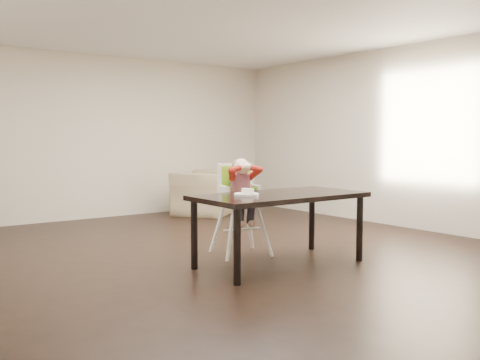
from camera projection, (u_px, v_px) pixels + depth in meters
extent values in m
plane|color=black|center=(237.00, 250.00, 6.32)|extent=(7.00, 7.00, 0.00)
cube|color=beige|center=(116.00, 137.00, 9.03)|extent=(6.00, 0.02, 2.70)
cube|color=beige|center=(399.00, 137.00, 7.99)|extent=(0.02, 7.00, 2.70)
cube|color=white|center=(237.00, 18.00, 6.11)|extent=(6.00, 7.00, 0.02)
cube|color=black|center=(280.00, 196.00, 5.56)|extent=(1.80, 0.90, 0.05)
cylinder|color=black|center=(237.00, 247.00, 4.81)|extent=(0.07, 0.07, 0.70)
cylinder|color=black|center=(360.00, 229.00, 5.78)|extent=(0.07, 0.07, 0.70)
cylinder|color=black|center=(194.00, 235.00, 5.40)|extent=(0.07, 0.07, 0.70)
cylinder|color=black|center=(312.00, 220.00, 6.37)|extent=(0.07, 0.07, 0.70)
cylinder|color=white|center=(230.00, 233.00, 5.82)|extent=(0.05, 0.05, 0.58)
cylinder|color=white|center=(265.00, 231.00, 5.98)|extent=(0.05, 0.05, 0.58)
cylinder|color=white|center=(217.00, 227.00, 6.21)|extent=(0.05, 0.05, 0.58)
cylinder|color=white|center=(250.00, 225.00, 6.37)|extent=(0.05, 0.05, 0.58)
cube|color=white|center=(241.00, 204.00, 6.07)|extent=(0.49, 0.46, 0.05)
cube|color=#7DC018|center=(241.00, 201.00, 6.07)|extent=(0.40, 0.38, 0.03)
cube|color=white|center=(235.00, 182.00, 6.20)|extent=(0.42, 0.15, 0.44)
cube|color=#7DC018|center=(236.00, 183.00, 6.17)|extent=(0.35, 0.10, 0.40)
cube|color=black|center=(233.00, 184.00, 6.08)|extent=(0.07, 0.19, 0.02)
cube|color=black|center=(244.00, 183.00, 6.13)|extent=(0.07, 0.19, 0.02)
cylinder|color=#A1121A|center=(241.00, 187.00, 6.06)|extent=(0.29, 0.29, 0.28)
sphere|color=beige|center=(241.00, 167.00, 6.02)|extent=(0.23, 0.23, 0.19)
ellipsoid|color=brown|center=(240.00, 165.00, 6.04)|extent=(0.23, 0.22, 0.14)
sphere|color=beige|center=(242.00, 167.00, 5.92)|extent=(0.10, 0.10, 0.08)
sphere|color=beige|center=(248.00, 167.00, 5.94)|extent=(0.10, 0.10, 0.08)
cylinder|color=white|center=(246.00, 195.00, 5.36)|extent=(0.28, 0.28, 0.02)
torus|color=white|center=(246.00, 194.00, 5.36)|extent=(0.28, 0.28, 0.01)
imported|color=tan|center=(208.00, 185.00, 9.37)|extent=(1.37, 1.27, 1.00)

